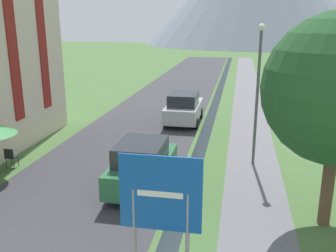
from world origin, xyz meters
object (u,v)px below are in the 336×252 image
(parked_car_far, at_px, (184,108))
(streetlamp, at_px, (258,85))
(road_sign, at_px, (160,202))
(cafe_chair_far_left, at_px, (10,156))
(parked_car_near, at_px, (142,165))

(parked_car_far, relative_size, streetlamp, 0.71)
(road_sign, relative_size, streetlamp, 0.53)
(cafe_chair_far_left, xyz_separation_m, streetlamp, (9.89, 2.36, 2.88))
(parked_car_far, distance_m, streetlamp, 7.64)
(parked_car_near, xyz_separation_m, cafe_chair_far_left, (-5.88, 0.92, -0.40))
(road_sign, distance_m, parked_car_near, 5.00)
(parked_car_near, bearing_deg, cafe_chair_far_left, 171.14)
(parked_car_near, relative_size, streetlamp, 0.66)
(parked_car_near, height_order, cafe_chair_far_left, parked_car_near)
(streetlamp, bearing_deg, parked_car_near, -140.72)
(streetlamp, bearing_deg, parked_car_far, 122.77)
(road_sign, relative_size, parked_car_near, 0.80)
(road_sign, bearing_deg, parked_car_near, 109.64)
(parked_car_far, bearing_deg, streetlamp, -57.23)
(parked_car_near, relative_size, parked_car_far, 0.93)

